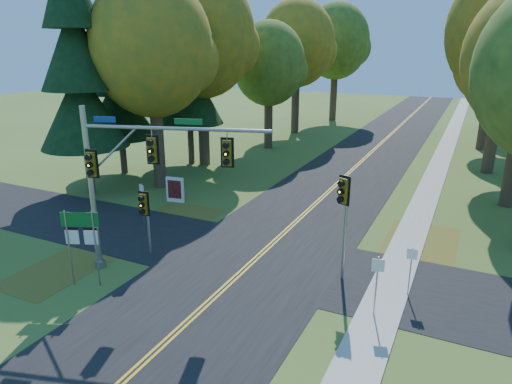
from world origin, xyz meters
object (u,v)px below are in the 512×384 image
at_px(traffic_mast, 132,170).
at_px(east_signal_pole, 344,202).
at_px(route_sign_cluster, 81,233).
at_px(info_kiosk, 175,190).

xyz_separation_m(traffic_mast, east_signal_pole, (8.26, 3.00, -1.14)).
distance_m(east_signal_pole, route_sign_cluster, 10.79).
relative_size(east_signal_pole, info_kiosk, 2.87).
distance_m(east_signal_pole, info_kiosk, 13.84).
xyz_separation_m(traffic_mast, route_sign_cluster, (-1.23, -1.99, -2.34)).
distance_m(traffic_mast, info_kiosk, 10.21).
xyz_separation_m(east_signal_pole, info_kiosk, (-12.40, 5.48, -2.75)).
xyz_separation_m(traffic_mast, info_kiosk, (-4.14, 8.48, -3.88)).
distance_m(traffic_mast, route_sign_cluster, 3.31).
bearing_deg(traffic_mast, route_sign_cluster, -137.97).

